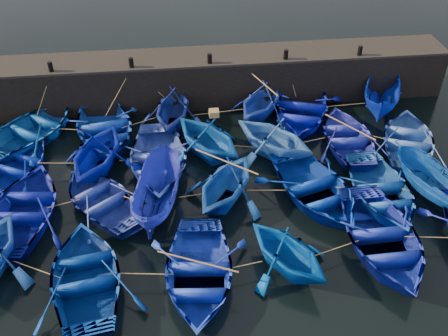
{
  "coord_description": "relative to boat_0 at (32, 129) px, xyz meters",
  "views": [
    {
      "loc": [
        -2.0,
        -13.95,
        14.33
      ],
      "look_at": [
        0.0,
        3.2,
        0.7
      ],
      "focal_mm": 40.0,
      "sensor_mm": 36.0,
      "label": 1
    }
  ],
  "objects": [
    {
      "name": "boat_1",
      "position": [
        3.51,
        -0.35,
        0.03
      ],
      "size": [
        5.22,
        6.51,
        1.2
      ],
      "primitive_type": "imported",
      "rotation": [
        0.0,
        0.0,
        0.2
      ],
      "color": "#1039B9",
      "rests_on": "ground"
    },
    {
      "name": "boat_21",
      "position": [
        3.57,
        -9.63,
        -0.03
      ],
      "size": [
        4.5,
        5.74,
        1.08
      ],
      "primitive_type": "imported",
      "rotation": [
        0.0,
        0.0,
        3.3
      ],
      "color": "navy",
      "rests_on": "ground"
    },
    {
      "name": "bollard_4",
      "position": [
        17.05,
        2.06,
        2.3
      ],
      "size": [
        0.24,
        0.24,
        0.5
      ],
      "primitive_type": "cylinder",
      "color": "black",
      "rests_on": "quay_top"
    },
    {
      "name": "loose_oars",
      "position": [
        10.85,
        -4.33,
        1.03
      ],
      "size": [
        10.16,
        12.71,
        1.17
      ],
      "color": "#99724C",
      "rests_on": "ground"
    },
    {
      "name": "boat_15",
      "position": [
        6.09,
        -5.88,
        0.31
      ],
      "size": [
        2.61,
        4.79,
        1.75
      ],
      "primitive_type": "imported",
      "rotation": [
        0.0,
        0.0,
        2.93
      ],
      "color": "#1C29A3",
      "rests_on": "ground"
    },
    {
      "name": "boat_13",
      "position": [
        0.74,
        -5.91,
        0.0
      ],
      "size": [
        4.57,
        5.94,
        1.14
      ],
      "primitive_type": "imported",
      "rotation": [
        0.0,
        0.0,
        3.02
      ],
      "color": "#050E7D",
      "rests_on": "ground"
    },
    {
      "name": "boat_2",
      "position": [
        6.97,
        0.39,
        0.5
      ],
      "size": [
        4.2,
        4.64,
        2.13
      ],
      "primitive_type": "imported",
      "rotation": [
        0.0,
        0.0,
        -0.19
      ],
      "color": "navy",
      "rests_on": "ground"
    },
    {
      "name": "bollard_1",
      "position": [
        5.05,
        2.06,
        2.3
      ],
      "size": [
        0.24,
        0.24,
        0.5
      ],
      "primitive_type": "cylinder",
      "color": "black",
      "rests_on": "quay_top"
    },
    {
      "name": "bollard_2",
      "position": [
        9.05,
        2.06,
        2.3
      ],
      "size": [
        0.24,
        0.24,
        0.5
      ],
      "primitive_type": "cylinder",
      "color": "black",
      "rests_on": "quay_top"
    },
    {
      "name": "mooring_ropes",
      "position": [
        8.94,
        -2.53,
        0.3
      ],
      "size": [
        18.13,
        11.94,
        2.1
      ],
      "color": "tan",
      "rests_on": "ground"
    },
    {
      "name": "boat_7",
      "position": [
        3.5,
        -3.04,
        0.57
      ],
      "size": [
        4.89,
        5.27,
        2.28
      ],
      "primitive_type": "imported",
      "rotation": [
        0.0,
        0.0,
        2.83
      ],
      "color": "#05149C",
      "rests_on": "ground"
    },
    {
      "name": "boat_18",
      "position": [
        15.49,
        -6.42,
        -0.04
      ],
      "size": [
        3.8,
        5.23,
        1.07
      ],
      "primitive_type": "imported",
      "rotation": [
        0.0,
        0.0,
        0.02
      ],
      "color": "#1047A0",
      "rests_on": "ground"
    },
    {
      "name": "boat_10",
      "position": [
        11.59,
        -2.75,
        0.54
      ],
      "size": [
        5.54,
        5.55,
        2.22
      ],
      "primitive_type": "imported",
      "rotation": [
        0.0,
        0.0,
        3.91
      ],
      "color": "blue",
      "rests_on": "ground"
    },
    {
      "name": "quay_wall",
      "position": [
        9.05,
        2.96,
        0.68
      ],
      "size": [
        26.0,
        2.5,
        2.5
      ],
      "primitive_type": "cube",
      "color": "black",
      "rests_on": "ground"
    },
    {
      "name": "boat_14",
      "position": [
        3.79,
        -5.55,
        -0.08
      ],
      "size": [
        5.55,
        5.83,
        0.98
      ],
      "primitive_type": "imported",
      "rotation": [
        0.0,
        0.0,
        3.78
      ],
      "color": "#253995",
      "rests_on": "ground"
    },
    {
      "name": "boat_12",
      "position": [
        18.18,
        -2.96,
        -0.03
      ],
      "size": [
        5.33,
        6.16,
        1.07
      ],
      "primitive_type": "imported",
      "rotation": [
        0.0,
        0.0,
        2.77
      ],
      "color": "#3159B6",
      "rests_on": "ground"
    },
    {
      "name": "boat_22",
      "position": [
        7.46,
        -9.93,
        -0.03
      ],
      "size": [
        4.21,
        5.54,
        1.08
      ],
      "primitive_type": "imported",
      "rotation": [
        0.0,
        0.0,
        -0.1
      ],
      "color": "#132FC1",
      "rests_on": "ground"
    },
    {
      "name": "boat_4",
      "position": [
        13.7,
        0.4,
        0.03
      ],
      "size": [
        5.74,
        6.81,
        1.2
      ],
      "primitive_type": "imported",
      "rotation": [
        0.0,
        0.0,
        -0.31
      ],
      "color": "#071095",
      "rests_on": "ground"
    },
    {
      "name": "bollard_3",
      "position": [
        13.05,
        2.06,
        2.3
      ],
      "size": [
        0.24,
        0.24,
        0.5
      ],
      "primitive_type": "cylinder",
      "color": "black",
      "rests_on": "quay_top"
    },
    {
      "name": "quay_top",
      "position": [
        9.05,
        2.96,
        1.99
      ],
      "size": [
        26.0,
        2.5,
        0.12
      ],
      "primitive_type": "cube",
      "color": "black",
      "rests_on": "quay_wall"
    },
    {
      "name": "ground",
      "position": [
        9.05,
        -7.54,
        -0.57
      ],
      "size": [
        120.0,
        120.0,
        0.0
      ],
      "primitive_type": "plane",
      "color": "black",
      "rests_on": "ground"
    },
    {
      "name": "bollard_0",
      "position": [
        1.05,
        2.06,
        2.3
      ],
      "size": [
        0.24,
        0.24,
        0.5
      ],
      "primitive_type": "cylinder",
      "color": "black",
      "rests_on": "quay_top"
    },
    {
      "name": "boat_16",
      "position": [
        8.96,
        -5.77,
        0.5
      ],
      "size": [
        5.17,
        5.32,
        2.14
      ],
      "primitive_type": "imported",
      "rotation": [
        0.0,
        0.0,
        -0.59
      ],
      "color": "#144EB5",
      "rests_on": "ground"
    },
    {
      "name": "boat_23",
      "position": [
        10.7,
        -9.71,
        0.4
      ],
      "size": [
        4.67,
        4.82,
        1.94
      ],
      "primitive_type": "imported",
      "rotation": [
        0.0,
        0.0,
        0.58
      ],
      "color": "#00449F",
      "rests_on": "ground"
    },
    {
      "name": "boat_0",
      "position": [
        0.0,
        0.0,
        0.0
      ],
      "size": [
        6.44,
        6.75,
        1.14
      ],
      "primitive_type": "imported",
      "rotation": [
        0.0,
        0.0,
        2.49
      ],
      "color": "navy",
      "rests_on": "ground"
    },
    {
      "name": "boat_19",
      "position": [
        17.64,
        -6.64,
        0.24
      ],
      "size": [
        3.21,
        4.48,
        1.63
      ],
      "primitive_type": "imported",
      "rotation": [
        0.0,
        0.0,
        3.58
      ],
      "color": "#08418D",
      "rests_on": "ground"
    },
    {
      "name": "boat_3",
      "position": [
        11.59,
        0.7,
        0.45
      ],
      "size": [
        4.99,
        5.09,
        2.03
      ],
      "primitive_type": "imported",
      "rotation": [
        0.0,
        0.0,
        -0.65
      ],
      "color": "#1A37AE",
      "rests_on": "ground"
    },
    {
      "name": "boat_24",
      "position": [
        14.5,
        -9.13,
        0.02
      ],
      "size": [
        4.18,
        5.77,
        1.18
      ],
      "primitive_type": "imported",
      "rotation": [
        0.0,
        0.0,
        0.02
      ],
      "color": "#0F2297",
      "rests_on": "ground"
    },
    {
      "name": "boat_5",
      "position": [
        18.09,
        0.54,
        0.37
      ],
      "size": [
        3.67,
        5.18,
        1.88
      ],
      "primitive_type": "imported",
      "rotation": [
        0.0,
        0.0,
        -0.42
      ],
      "color": "#0521AC",
      "rests_on": "ground"
    },
    {
      "name": "boat_17",
      "position": [
        12.73,
        -5.99,
        0.0
      ],
      "size": [
        5.37,
        6.42,
        1.14
      ],
      "primitive_type": "imported",
      "rotation": [
        0.0,
        0.0,
        0.29
      ],
      "color": "#032C9A",
      "rests_on": "ground"
    },
    {
      "name": "boat_8",
      "position": [
        6.13,
        -3.21,
        0.01
      ],
      "size": [
        4.02,
        5.61,
        1.16
      ],
      "primitive_type": "imported",
      "rotation": [
        0.0,
        0.0,
        0.0
      ],
      "color": "blue",
      "rests_on": "ground"
    },
    {
      "name": "boat_9",
      "position": [
        8.51,
        -2.43,
        0.55
      ],
      "size": [
        5.43,
        5.58,
        2.24
      ],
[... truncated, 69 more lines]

